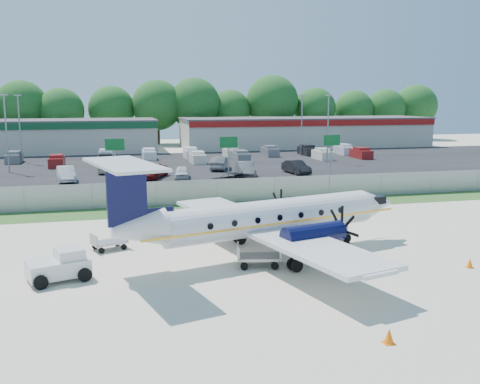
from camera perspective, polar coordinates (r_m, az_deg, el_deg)
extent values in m
plane|color=beige|center=(31.24, 2.65, -6.01)|extent=(170.00, 170.00, 0.00)
cube|color=#2D561E|center=(42.55, -1.94, -1.68)|extent=(170.00, 4.00, 0.02)
cube|color=black|center=(49.30, -3.62, -0.08)|extent=(170.00, 8.00, 0.02)
cube|color=black|center=(69.85, -6.71, 2.84)|extent=(170.00, 32.00, 0.02)
cube|color=gray|center=(44.29, -2.48, 0.08)|extent=(120.00, 0.02, 1.90)
cube|color=gray|center=(44.13, -2.49, 1.34)|extent=(120.00, 0.06, 0.06)
cube|color=gray|center=(44.46, -2.47, -1.12)|extent=(120.00, 0.06, 0.06)
cube|color=beige|center=(92.28, -23.56, 5.35)|extent=(46.00, 12.00, 5.00)
cube|color=#474749|center=(92.15, -23.67, 6.97)|extent=(46.40, 12.40, 0.24)
cube|color=beige|center=(97.34, 7.02, 6.30)|extent=(44.00, 12.00, 5.00)
cube|color=#474749|center=(97.21, 7.05, 7.84)|extent=(44.40, 12.40, 0.24)
cube|color=maroon|center=(91.56, 8.41, 7.29)|extent=(44.00, 0.20, 1.00)
cylinder|color=gray|center=(52.14, -13.14, 2.99)|extent=(0.14, 0.14, 5.00)
cube|color=#0C5923|center=(51.81, -13.22, 4.95)|extent=(1.80, 0.08, 1.10)
cylinder|color=gray|center=(53.41, -1.25, 3.41)|extent=(0.14, 0.14, 5.00)
cube|color=#0C5923|center=(53.09, -1.22, 5.32)|extent=(1.80, 0.08, 1.10)
cylinder|color=gray|center=(56.82, 9.66, 3.66)|extent=(0.14, 0.14, 5.00)
cube|color=#0C5923|center=(56.52, 9.78, 5.46)|extent=(1.80, 0.08, 1.10)
cylinder|color=gray|center=(67.88, -23.64, 5.67)|extent=(0.18, 0.18, 9.00)
cube|color=gray|center=(67.75, -23.91, 9.47)|extent=(0.90, 0.35, 0.18)
cylinder|color=gray|center=(72.76, 9.36, 6.61)|extent=(0.18, 0.18, 9.00)
cube|color=gray|center=(72.64, 9.46, 10.15)|extent=(0.90, 0.35, 0.18)
cylinder|color=gray|center=(77.73, -22.43, 6.20)|extent=(0.18, 0.18, 9.00)
cube|color=gray|center=(77.63, -22.65, 9.51)|extent=(0.90, 0.35, 0.18)
cylinder|color=gray|center=(82.03, 6.60, 7.04)|extent=(0.18, 0.18, 9.00)
cube|color=gray|center=(81.93, 6.66, 10.18)|extent=(0.90, 0.35, 0.18)
cylinder|color=silver|center=(29.42, 3.53, -2.66)|extent=(12.71, 5.05, 1.92)
cone|color=silver|center=(33.88, 14.25, -1.27)|extent=(2.64, 2.42, 1.92)
cone|color=silver|center=(26.24, -10.78, -3.92)|extent=(3.03, 2.52, 1.92)
cube|color=black|center=(33.67, 14.02, -0.72)|extent=(1.21, 1.50, 0.45)
cube|color=silver|center=(29.29, 2.67, -3.83)|extent=(7.62, 18.03, 0.22)
cylinder|color=black|center=(27.50, 7.84, -4.50)|extent=(3.61, 1.94, 1.11)
cylinder|color=black|center=(32.27, 1.68, -2.25)|extent=(3.61, 1.94, 1.11)
cube|color=black|center=(25.74, -11.98, -0.32)|extent=(1.90, 0.66, 2.93)
cube|color=silver|center=(25.50, -12.31, 2.90)|extent=(3.93, 6.67, 0.14)
cylinder|color=gray|center=(32.79, 11.33, -4.24)|extent=(0.12, 0.12, 1.31)
cylinder|color=black|center=(32.89, 11.31, -4.87)|extent=(0.59, 0.32, 0.57)
cylinder|color=black|center=(27.27, 5.86, -7.74)|extent=(0.73, 0.55, 0.65)
cylinder|color=black|center=(32.08, -0.06, -4.98)|extent=(0.73, 0.55, 0.65)
cube|color=silver|center=(27.19, -18.82, -7.66)|extent=(3.16, 2.45, 0.78)
cube|color=silver|center=(27.13, -17.74, -6.28)|extent=(1.61, 1.76, 0.56)
cube|color=black|center=(27.24, -16.72, -6.11)|extent=(0.57, 1.23, 0.45)
cylinder|color=black|center=(26.27, -20.49, -9.01)|extent=(0.71, 0.44, 0.67)
cylinder|color=black|center=(27.90, -21.22, -7.96)|extent=(0.71, 0.44, 0.67)
cylinder|color=black|center=(26.69, -16.24, -8.47)|extent=(0.71, 0.44, 0.67)
cylinder|color=black|center=(28.29, -17.20, -7.47)|extent=(0.71, 0.44, 0.67)
cube|color=gray|center=(31.76, -13.77, -5.23)|extent=(2.18, 1.74, 0.11)
cube|color=gray|center=(31.40, -15.34, -4.94)|extent=(0.47, 1.10, 0.57)
cube|color=gray|center=(32.00, -12.28, -4.53)|extent=(0.47, 1.10, 0.57)
cylinder|color=black|center=(31.13, -14.56, -6.06)|extent=(0.36, 0.23, 0.34)
cylinder|color=black|center=(32.09, -15.20, -5.61)|extent=(0.36, 0.23, 0.34)
cylinder|color=black|center=(31.58, -12.28, -5.74)|extent=(0.36, 0.23, 0.34)
cylinder|color=black|center=(32.52, -12.98, -5.31)|extent=(0.36, 0.23, 0.34)
cube|color=gray|center=(27.85, 2.01, -6.94)|extent=(2.45, 1.75, 0.13)
cube|color=gray|center=(27.69, -0.18, -6.31)|extent=(0.35, 1.33, 0.67)
cube|color=gray|center=(27.85, 4.20, -6.24)|extent=(0.35, 1.33, 0.67)
cylinder|color=black|center=(27.31, 0.46, -7.94)|extent=(0.42, 0.21, 0.40)
cylinder|color=black|center=(28.47, 0.34, -7.18)|extent=(0.42, 0.21, 0.40)
cylinder|color=black|center=(27.42, 3.75, -7.88)|extent=(0.42, 0.21, 0.40)
cylinder|color=black|center=(28.59, 3.48, -7.13)|extent=(0.42, 0.21, 0.40)
cone|color=#FF6B08|center=(30.11, 23.31, -6.97)|extent=(0.33, 0.33, 0.50)
cube|color=#FF6B08|center=(30.17, 23.28, -7.39)|extent=(0.35, 0.35, 0.03)
cone|color=#FF6B08|center=(20.33, 15.60, -14.56)|extent=(0.37, 0.37, 0.56)
cube|color=#FF6B08|center=(20.44, 15.57, -15.24)|extent=(0.39, 0.39, 0.03)
cone|color=#FF6B08|center=(36.59, -8.79, -3.28)|extent=(0.38, 0.38, 0.57)
cube|color=#FF6B08|center=(36.65, -8.78, -3.69)|extent=(0.40, 0.40, 0.03)
imported|color=black|center=(52.05, -0.85, 0.46)|extent=(5.71, 4.21, 1.44)
imported|color=silver|center=(58.95, -18.03, 1.09)|extent=(2.34, 5.00, 1.59)
imported|color=maroon|center=(59.16, -9.53, 1.47)|extent=(4.62, 6.19, 1.56)
imported|color=silver|center=(58.53, -6.20, 1.46)|extent=(2.11, 4.07, 1.32)
imported|color=#595B5E|center=(60.22, 0.57, 1.76)|extent=(2.05, 4.91, 1.58)
imported|color=black|center=(62.12, 6.00, 1.96)|extent=(2.28, 4.83, 1.53)
imported|color=beige|center=(63.94, -13.81, 1.95)|extent=(2.89, 4.16, 1.32)
imported|color=#595B5E|center=(65.27, -2.16, 2.39)|extent=(3.31, 5.20, 1.62)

